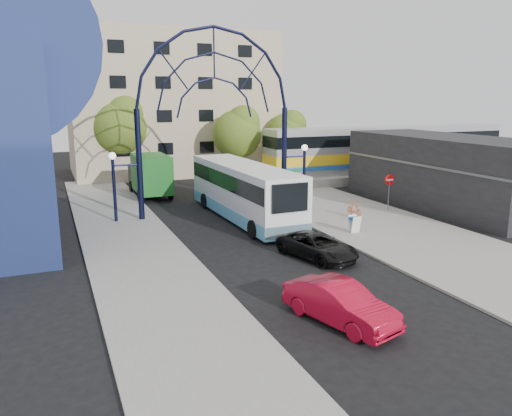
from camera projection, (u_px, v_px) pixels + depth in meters
name	position (u px, v px, depth m)	size (l,w,h in m)	color
ground	(321.00, 283.00, 21.04)	(120.00, 120.00, 0.00)	black
sidewalk_east	(411.00, 238.00, 27.65)	(8.00, 56.00, 0.12)	gray
plaza_west	(141.00, 259.00, 23.98)	(5.00, 50.00, 0.12)	gray
gateway_arch	(215.00, 83.00, 31.80)	(13.64, 0.44, 12.10)	black
stop_sign	(294.00, 185.00, 33.23)	(0.80, 0.07, 2.50)	slate
do_not_enter_sign	(389.00, 183.00, 33.77)	(0.76, 0.07, 2.48)	slate
street_name_sign	(296.00, 181.00, 33.89)	(0.70, 0.70, 2.80)	slate
sandwich_board	(355.00, 222.00, 28.38)	(0.55, 0.61, 0.99)	white
commercial_block_east	(447.00, 172.00, 35.54)	(6.00, 16.00, 5.00)	black
apartment_block	(170.00, 104.00, 51.78)	(20.00, 12.10, 14.00)	#CAB98C
train_platform	(387.00, 174.00, 48.31)	(32.00, 5.00, 0.80)	gray
train_car	(388.00, 148.00, 47.77)	(25.10, 3.05, 4.20)	#B7B7BC
tree_north_a	(239.00, 132.00, 45.70)	(4.48, 4.48, 7.00)	#382314
tree_north_b	(120.00, 125.00, 45.39)	(5.12, 5.12, 8.00)	#382314
tree_north_c	(288.00, 132.00, 49.84)	(4.16, 4.16, 6.50)	#382314
city_bus	(244.00, 190.00, 32.01)	(3.23, 12.83, 3.50)	white
green_truck	(149.00, 175.00, 39.41)	(2.59, 6.62, 3.34)	black
black_suv	(317.00, 246.00, 24.18)	(2.03, 4.39, 1.22)	black
red_sedan	(340.00, 303.00, 17.20)	(1.52, 4.37, 1.44)	#B00A25
bike_near_a	(296.00, 199.00, 35.65)	(0.62, 1.79, 0.94)	orange
bike_near_b	(354.00, 210.00, 32.04)	(0.47, 1.66, 1.00)	orange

